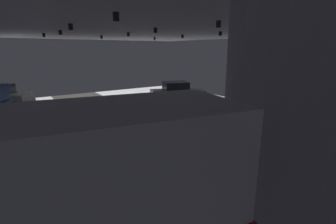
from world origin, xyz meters
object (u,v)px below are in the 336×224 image
(display_platform_mid_right, at_px, (247,124))
(display_car_mid_right, at_px, (249,109))
(display_platform_deep_left, at_px, (2,110))
(display_car_far_right, at_px, (177,93))
(column_left, at_px, (280,206))
(visitor_walking_near, at_px, (243,156))
(display_platform_far_right, at_px, (177,104))

(display_platform_mid_right, xyz_separation_m, display_car_mid_right, (0.03, -0.01, 0.88))
(display_platform_deep_left, bearing_deg, display_car_far_right, -24.98)
(display_car_far_right, bearing_deg, display_platform_mid_right, -86.98)
(column_left, height_order, visitor_walking_near, column_left)
(display_car_mid_right, xyz_separation_m, visitor_walking_near, (-5.41, -4.07, -0.13))
(display_platform_mid_right, bearing_deg, visitor_walking_near, -142.83)
(column_left, distance_m, display_platform_mid_right, 12.59)
(display_car_mid_right, bearing_deg, display_platform_mid_right, 160.67)
(display_platform_deep_left, bearing_deg, display_car_mid_right, -45.03)
(display_platform_far_right, relative_size, visitor_walking_near, 3.55)
(display_car_mid_right, height_order, display_platform_far_right, display_car_mid_right)
(display_platform_deep_left, distance_m, display_car_mid_right, 17.43)
(column_left, xyz_separation_m, visitor_walking_near, (4.12, 3.76, -1.84))
(display_platform_far_right, xyz_separation_m, visitor_walking_near, (-5.06, -10.83, 0.74))
(display_platform_far_right, height_order, visitor_walking_near, visitor_walking_near)
(display_platform_deep_left, distance_m, display_platform_mid_right, 17.39)
(visitor_walking_near, bearing_deg, display_car_mid_right, 36.96)
(display_platform_mid_right, bearing_deg, display_platform_deep_left, 134.93)
(display_platform_deep_left, height_order, display_platform_mid_right, display_platform_deep_left)
(column_left, relative_size, display_platform_far_right, 0.98)
(column_left, relative_size, visitor_walking_near, 3.46)
(display_car_mid_right, bearing_deg, column_left, -140.60)
(display_platform_mid_right, relative_size, display_car_mid_right, 1.16)
(display_platform_mid_right, relative_size, visitor_walking_near, 3.33)
(display_platform_far_right, relative_size, display_car_far_right, 1.24)
(display_platform_deep_left, xyz_separation_m, display_platform_mid_right, (12.28, -12.31, -0.05))
(visitor_walking_near, bearing_deg, display_platform_deep_left, 112.82)
(column_left, relative_size, display_car_far_right, 1.21)
(display_car_far_right, bearing_deg, display_car_mid_right, -86.74)
(display_platform_deep_left, xyz_separation_m, display_car_far_right, (11.92, -5.55, 0.86))
(visitor_walking_near, bearing_deg, column_left, -137.62)
(column_left, relative_size, display_platform_mid_right, 1.04)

